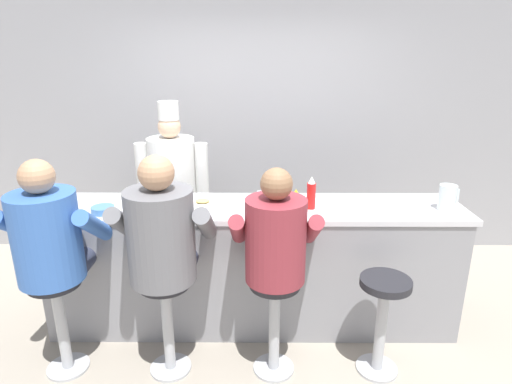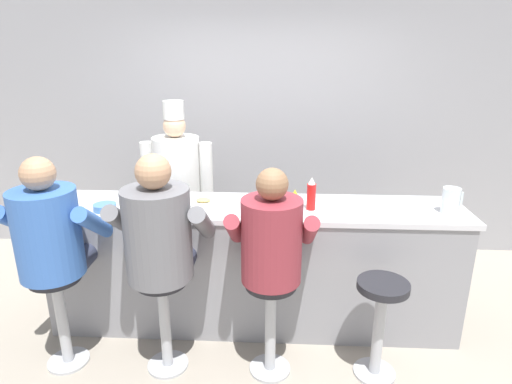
{
  "view_description": "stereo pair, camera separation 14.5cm",
  "coord_description": "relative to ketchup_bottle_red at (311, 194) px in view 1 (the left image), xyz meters",
  "views": [
    {
      "loc": [
        0.04,
        -2.73,
        2.12
      ],
      "look_at": [
        0.02,
        0.28,
        1.13
      ],
      "focal_mm": 30.0,
      "sensor_mm": 36.0,
      "label": 1
    },
    {
      "loc": [
        0.18,
        -2.73,
        2.12
      ],
      "look_at": [
        0.02,
        0.28,
        1.13
      ],
      "focal_mm": 30.0,
      "sensor_mm": 36.0,
      "label": 2
    }
  ],
  "objects": [
    {
      "name": "diner_seated_maroon",
      "position": [
        -0.28,
        -0.49,
        -0.19
      ],
      "size": [
        0.59,
        0.58,
        1.46
      ],
      "color": "#B2B5BA",
      "rests_on": "ground_plane"
    },
    {
      "name": "napkin_dispenser_chrome",
      "position": [
        -0.34,
        -0.02,
        -0.05
      ],
      "size": [
        0.12,
        0.07,
        0.13
      ],
      "color": "silver",
      "rests_on": "diner_counter"
    },
    {
      "name": "coffee_mug_blue",
      "position": [
        -0.25,
        0.11,
        -0.07
      ],
      "size": [
        0.13,
        0.08,
        0.09
      ],
      "color": "#4C7AB2",
      "rests_on": "diner_counter"
    },
    {
      "name": "water_pitcher_clear",
      "position": [
        1.0,
        -0.02,
        -0.02
      ],
      "size": [
        0.14,
        0.12,
        0.19
      ],
      "color": "silver",
      "rests_on": "diner_counter"
    },
    {
      "name": "empty_stool_round",
      "position": [
        0.44,
        -0.52,
        -0.65
      ],
      "size": [
        0.34,
        0.34,
        0.71
      ],
      "color": "#B2B5BA",
      "rests_on": "ground_plane"
    },
    {
      "name": "cook_in_whites_near",
      "position": [
        -1.18,
        0.8,
        -0.19
      ],
      "size": [
        0.67,
        0.43,
        1.71
      ],
      "color": "#232328",
      "rests_on": "ground_plane"
    },
    {
      "name": "breakfast_plate",
      "position": [
        -0.81,
        0.07,
        -0.1
      ],
      "size": [
        0.24,
        0.24,
        0.05
      ],
      "color": "white",
      "rests_on": "diner_counter"
    },
    {
      "name": "ground_plane",
      "position": [
        -0.43,
        -0.25,
        -1.13
      ],
      "size": [
        20.0,
        20.0,
        0.0
      ],
      "primitive_type": "plane",
      "color": "#9E9384"
    },
    {
      "name": "cereal_bowl",
      "position": [
        -1.51,
        -0.1,
        -0.09
      ],
      "size": [
        0.17,
        0.17,
        0.05
      ],
      "color": "#4C7FB7",
      "rests_on": "diner_counter"
    },
    {
      "name": "wall_back",
      "position": [
        -0.43,
        1.53,
        0.22
      ],
      "size": [
        10.0,
        0.06,
        2.7
      ],
      "color": "#99999E",
      "rests_on": "ground_plane"
    },
    {
      "name": "diner_seated_blue",
      "position": [
        -1.73,
        -0.49,
        -0.17
      ],
      "size": [
        0.63,
        0.62,
        1.51
      ],
      "color": "#B2B5BA",
      "rests_on": "ground_plane"
    },
    {
      "name": "hot_sauce_bottle_orange",
      "position": [
        -0.19,
        -0.1,
        -0.05
      ],
      "size": [
        0.04,
        0.04,
        0.13
      ],
      "color": "orange",
      "rests_on": "diner_counter"
    },
    {
      "name": "diner_seated_grey",
      "position": [
        -1.0,
        -0.49,
        -0.15
      ],
      "size": [
        0.65,
        0.64,
        1.54
      ],
      "color": "#B2B5BA",
      "rests_on": "ground_plane"
    },
    {
      "name": "mustard_bottle_yellow",
      "position": [
        -0.13,
        -0.14,
        -0.02
      ],
      "size": [
        0.06,
        0.06,
        0.2
      ],
      "color": "yellow",
      "rests_on": "diner_counter"
    },
    {
      "name": "ketchup_bottle_red",
      "position": [
        0.0,
        0.0,
        0.0
      ],
      "size": [
        0.07,
        0.07,
        0.25
      ],
      "color": "red",
      "rests_on": "diner_counter"
    },
    {
      "name": "diner_counter",
      "position": [
        -0.43,
        0.05,
        -0.62
      ],
      "size": [
        3.18,
        0.61,
        1.01
      ],
      "color": "gray",
      "rests_on": "ground_plane"
    }
  ]
}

